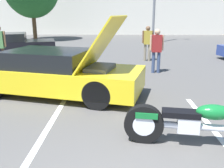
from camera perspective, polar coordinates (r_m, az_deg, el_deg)
The scene contains 8 objects.
parking_stripe_foreground at distance 4.63m, azimuth -16.73°, elevation -13.35°, with size 0.12×4.94×0.01m, color white.
far_building at distance 28.59m, azimuth 1.62°, elevation 16.19°, with size 32.00×4.20×4.40m.
motorcycle at distance 4.50m, azimuth 18.65°, elevation -8.58°, with size 2.44×0.74×0.98m.
show_car_hood_open at distance 7.07m, azimuth -12.74°, elevation 2.49°, with size 5.04×2.87×2.16m.
parked_car_left_row at distance 14.66m, azimuth -22.67°, elevation 8.29°, with size 5.12×3.11×1.18m.
spectator_near_motorcycle at distance 9.56m, azimuth 10.17°, elevation 8.27°, with size 0.52×0.22×1.65m.
spectator_by_show_car at distance 11.97m, azimuth 8.14°, elevation 9.81°, with size 0.52×0.21×1.64m.
spectator_midground at distance 11.08m, azimuth -24.31°, elevation 8.49°, with size 0.52×0.23×1.75m.
Camera 1 is at (-0.22, -1.95, 2.22)m, focal length 40.00 mm.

